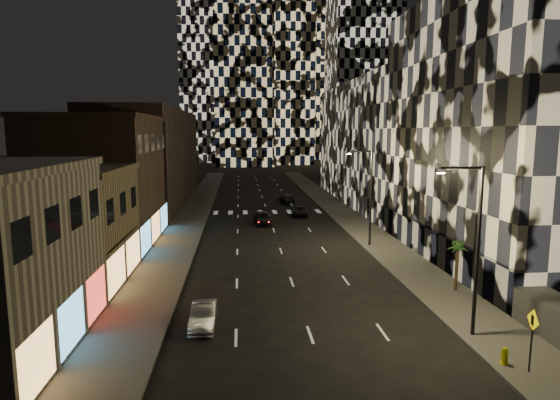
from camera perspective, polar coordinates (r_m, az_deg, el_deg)
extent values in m
cube|color=#47443F|center=(63.92, -10.54, -1.52)|extent=(4.00, 120.00, 0.15)
cube|color=#47443F|center=(65.06, 7.28, -1.27)|extent=(4.00, 120.00, 0.15)
cube|color=#4C4C47|center=(63.75, -8.66, -1.50)|extent=(0.20, 120.00, 0.15)
cube|color=#4C4C47|center=(64.65, 5.46, -1.30)|extent=(0.20, 120.00, 0.15)
cube|color=olive|center=(36.86, -26.05, -3.26)|extent=(10.00, 10.00, 8.00)
cube|color=#4E382C|center=(48.31, -20.92, 2.01)|extent=(10.00, 15.00, 12.00)
cube|color=#4E382C|center=(73.99, -15.36, 5.06)|extent=(10.00, 40.00, 14.00)
cube|color=#232326|center=(44.09, 27.82, 7.56)|extent=(16.00, 25.00, 22.00)
cube|color=#383838|center=(41.55, 17.91, -5.10)|extent=(0.60, 25.00, 3.00)
cube|color=#232326|center=(73.62, 13.93, 6.65)|extent=(16.00, 40.00, 18.00)
cube|color=black|center=(157.60, 10.22, 22.60)|extent=(20.00, 20.00, 100.00)
cube|color=black|center=(157.02, -4.51, 21.82)|extent=(18.00, 18.00, 95.00)
cylinder|color=black|center=(26.54, 22.94, -5.89)|extent=(0.20, 0.20, 9.00)
cylinder|color=black|center=(25.36, 21.30, 3.65)|extent=(2.20, 0.14, 0.14)
cube|color=black|center=(24.90, 19.01, 3.41)|extent=(0.50, 0.25, 0.18)
cube|color=#FFEAB2|center=(24.91, 19.00, 3.14)|extent=(0.35, 0.18, 0.06)
cylinder|color=black|center=(44.85, 11.01, 0.22)|extent=(0.20, 0.20, 9.00)
cylinder|color=black|center=(44.16, 9.79, 5.86)|extent=(2.20, 0.14, 0.14)
cube|color=black|center=(43.90, 8.39, 5.72)|extent=(0.50, 0.25, 0.18)
cube|color=#FFEAB2|center=(43.91, 8.39, 5.57)|extent=(0.35, 0.18, 0.06)
imported|color=#99999E|center=(27.39, -9.27, -13.71)|extent=(1.42, 3.90, 1.28)
imported|color=black|center=(55.30, -2.13, -2.18)|extent=(2.25, 4.67, 1.54)
imported|color=black|center=(71.81, 0.85, 0.17)|extent=(2.27, 4.67, 1.31)
imported|color=black|center=(60.80, 2.40, -1.39)|extent=(2.31, 4.41, 1.19)
cylinder|color=#CBC90B|center=(25.22, 25.69, -16.89)|extent=(0.28, 0.28, 0.64)
sphere|color=#CBC90B|center=(25.08, 25.74, -16.16)|extent=(0.28, 0.28, 0.28)
cylinder|color=#CBC90B|center=(25.18, 25.71, -16.67)|extent=(0.40, 0.22, 0.13)
cylinder|color=#CBC90B|center=(25.34, 25.65, -17.48)|extent=(0.38, 0.38, 0.06)
cylinder|color=black|center=(24.55, 28.29, -15.06)|extent=(0.08, 0.08, 2.77)
cube|color=#FFD700|center=(24.17, 28.47, -12.75)|extent=(0.17, 0.97, 0.97)
cube|color=black|center=(24.15, 28.41, -12.76)|extent=(0.05, 0.24, 0.44)
cylinder|color=#47331E|center=(34.27, 20.72, -7.90)|extent=(0.22, 0.22, 2.91)
sphere|color=#224C1B|center=(33.87, 20.86, -5.30)|extent=(0.64, 0.64, 0.64)
cone|color=#224C1B|center=(34.02, 21.16, -5.34)|extent=(1.29, 0.49, 0.77)
cone|color=#224C1B|center=(34.10, 20.87, -5.29)|extent=(0.81, 1.24, 0.77)
cone|color=#224C1B|center=(34.02, 20.56, -5.31)|extent=(0.75, 1.26, 0.77)
cone|color=#224C1B|center=(33.84, 20.48, -5.37)|extent=(1.29, 0.57, 0.77)
cone|color=#224C1B|center=(33.69, 20.67, -5.45)|extent=(1.16, 0.96, 0.77)
cone|color=#224C1B|center=(33.68, 21.01, -5.47)|extent=(0.29, 1.27, 0.77)
cone|color=#224C1B|center=(33.83, 21.23, -5.42)|extent=(1.13, 1.01, 0.77)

